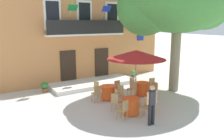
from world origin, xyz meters
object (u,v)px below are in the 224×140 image
Objects in this scene: cafe_chair_middle_0 at (119,92)px; pedestrian_near_entrance at (152,103)px; cafe_table_near_tree at (131,106)px; cafe_chair_front_1 at (132,88)px; cafe_chair_near_tree_2 at (116,101)px; cafe_chair_middle_2 at (98,88)px; cafe_table_middle at (108,92)px; cafe_chair_front_2 at (154,89)px; plane_tree at (176,1)px; ground_planter_right at (133,74)px; ground_planter_left at (45,86)px; cafe_chair_near_tree_0 at (147,106)px; cafe_chair_front_0 at (133,84)px; cafe_table_front at (143,89)px; cafe_chair_middle_3 at (97,93)px; cafe_chair_front_3 at (153,85)px; cafe_chair_near_tree_1 at (135,98)px; cafe_umbrella at (136,55)px; cafe_chair_middle_1 at (118,87)px; cafe_chair_near_tree_3 at (124,109)px.

pedestrian_near_entrance reaches higher than cafe_chair_middle_0.
cafe_table_near_tree is 0.95× the size of cafe_chair_front_1.
cafe_chair_middle_2 is at bearing 81.98° from cafe_chair_near_tree_2.
cafe_table_middle is 3.72m from pedestrian_near_entrance.
cafe_chair_front_2 is at bearing -14.23° from cafe_chair_middle_0.
plane_tree is 6.08m from ground_planter_right.
cafe_chair_middle_0 is at bearing -53.50° from ground_planter_left.
plane_tree reaches higher than ground_planter_right.
cafe_chair_near_tree_0 reaches higher than cafe_table_near_tree.
cafe_chair_near_tree_2 and cafe_chair_front_1 have the same top height.
cafe_chair_front_0 and cafe_chair_front_2 have the same top height.
cafe_chair_near_tree_0 is 2.29m from cafe_chair_middle_0.
cafe_chair_near_tree_2 is 2.97m from cafe_table_front.
cafe_table_front is at bearing -79.81° from cafe_chair_front_0.
cafe_chair_middle_3 is 1.00× the size of cafe_chair_front_3.
ground_planter_right is at bearing 44.44° from cafe_chair_middle_0.
cafe_table_middle is at bearing 160.06° from cafe_chair_front_1.
cafe_chair_near_tree_1 is 0.31× the size of cafe_umbrella.
cafe_chair_near_tree_0 and cafe_chair_near_tree_2 have the same top height.
plane_tree is at bearing 0.22° from cafe_chair_middle_0.
cafe_table_near_tree is at bearing -148.05° from cafe_chair_front_3.
cafe_chair_front_3 reaches higher than ground_planter_right.
cafe_chair_near_tree_2 is (-1.01, 0.15, 0.00)m from cafe_chair_near_tree_1.
pedestrian_near_entrance reaches higher than cafe_chair_front_0.
cafe_chair_middle_0 is 3.03m from pedestrian_near_entrance.
ground_planter_left is at bearing 147.46° from cafe_chair_front_0.
cafe_chair_middle_3 is at bearing -172.09° from cafe_chair_middle_1.
cafe_table_middle is 0.77m from cafe_chair_middle_0.
cafe_chair_front_0 is (1.19, 0.16, 0.00)m from cafe_chair_middle_1.
cafe_chair_middle_0 is at bearing -120.21° from cafe_chair_middle_1.
cafe_table_middle is at bearing 113.10° from cafe_umbrella.
cafe_chair_middle_3 is at bearing 173.17° from plane_tree.
cafe_chair_near_tree_0 and cafe_chair_front_3 have the same top height.
ground_planter_right is at bearing 61.40° from cafe_table_front.
cafe_table_front is 1.23× the size of ground_planter_right.
pedestrian_near_entrance is at bearing -133.57° from cafe_chair_front_2.
cafe_chair_middle_2 is 1.30× the size of ground_planter_right.
cafe_chair_front_1 is at bearing -19.94° from cafe_table_middle.
pedestrian_near_entrance reaches higher than cafe_chair_near_tree_3.
cafe_chair_middle_0 is at bearing -175.16° from cafe_chair_front_3.
cafe_chair_middle_2 reaches higher than cafe_table_front.
ground_planter_right is at bearing 72.56° from cafe_chair_front_3.
ground_planter_left is (-4.53, 2.89, -0.19)m from cafe_chair_front_0.
cafe_chair_front_2 is (0.92, -0.73, 0.00)m from cafe_chair_front_1.
cafe_chair_front_1 is 5.34m from ground_planter_left.
cafe_chair_middle_0 is at bearing 82.68° from pedestrian_near_entrance.
cafe_chair_middle_2 is (0.34, 2.45, 0.00)m from cafe_chair_near_tree_2.
cafe_chair_front_0 is at bearing 139.36° from cafe_chair_front_3.
cafe_umbrella is (0.45, 1.41, 2.08)m from cafe_chair_near_tree_0.
ground_planter_left is (-3.26, 4.74, -2.27)m from cafe_umbrella.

